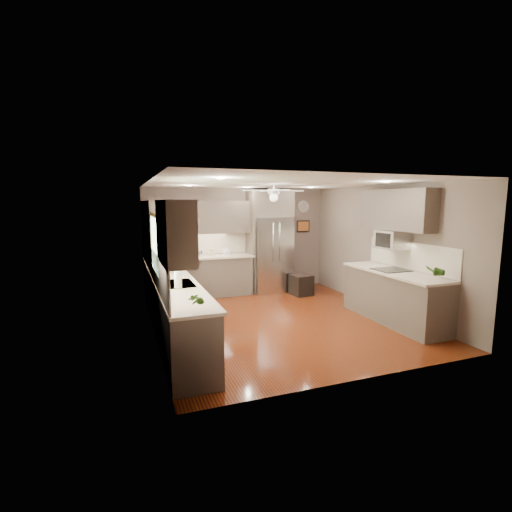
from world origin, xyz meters
TOP-DOWN VIEW (x-y plane):
  - floor at (0.00, 0.00)m, footprint 5.00×5.00m
  - ceiling at (0.00, 0.00)m, footprint 5.00×5.00m
  - wall_back at (0.00, 2.50)m, footprint 4.50×0.00m
  - wall_front at (0.00, -2.50)m, footprint 4.50×0.00m
  - wall_left at (-2.25, 0.00)m, footprint 0.00×5.00m
  - wall_right at (2.25, 0.00)m, footprint 0.00×5.00m
  - canister_a at (-1.15, 2.25)m, footprint 0.12×0.12m
  - canister_b at (-1.00, 2.20)m, footprint 0.10×0.10m
  - canister_c at (-0.73, 2.18)m, footprint 0.12×0.12m
  - soap_bottle at (-2.08, -0.23)m, footprint 0.10×0.10m
  - potted_plant_left at (-1.93, -2.02)m, footprint 0.16×0.13m
  - potted_plant_right at (1.90, -1.70)m, footprint 0.21×0.19m
  - bowl at (-0.37, 2.24)m, footprint 0.30×0.30m
  - left_run at (-1.95, 0.15)m, footprint 0.65×4.70m
  - back_run at (-0.72, 2.20)m, footprint 1.85×0.65m
  - uppers at (-0.74, 0.71)m, footprint 4.50×4.70m
  - window at (-2.22, -0.50)m, footprint 0.05×1.12m
  - sink at (-1.93, -0.50)m, footprint 0.50×0.70m
  - refrigerator at (0.70, 2.16)m, footprint 1.06×0.75m
  - right_run at (1.93, -0.80)m, footprint 0.70×2.20m
  - microwave at (2.03, -0.55)m, footprint 0.43×0.55m
  - ceiling_fan at (-0.00, 0.30)m, footprint 1.18×1.18m
  - recessed_lights at (-0.04, 0.40)m, footprint 2.84×3.14m
  - wall_clock at (1.75, 2.48)m, footprint 0.30×0.03m
  - framed_print at (1.75, 2.48)m, footprint 0.36×0.03m
  - stool at (1.24, 1.54)m, footprint 0.49×0.49m
  - paper_towel at (-1.96, -0.86)m, footprint 0.11×0.11m

SIDE VIEW (x-z plane):
  - floor at x=0.00m, z-range 0.00..0.00m
  - stool at x=1.24m, z-range -0.01..0.49m
  - left_run at x=-1.95m, z-range -0.24..1.21m
  - back_run at x=-0.72m, z-range -0.24..1.21m
  - right_run at x=1.93m, z-range -0.24..1.21m
  - sink at x=-1.93m, z-range 0.75..1.07m
  - bowl at x=-0.37m, z-range 0.94..1.00m
  - canister_b at x=-1.00m, z-range 0.95..1.07m
  - canister_a at x=-1.15m, z-range 0.93..1.11m
  - soap_bottle at x=-2.08m, z-range 0.94..1.11m
  - canister_c at x=-0.73m, z-range 0.94..1.12m
  - potted_plant_left at x=-1.93m, z-range 0.94..1.21m
  - paper_towel at x=-1.96m, z-range 0.95..1.21m
  - potted_plant_right at x=1.90m, z-range 0.94..1.25m
  - refrigerator at x=0.70m, z-range -0.04..2.41m
  - wall_back at x=0.00m, z-range -1.00..3.50m
  - wall_front at x=0.00m, z-range -1.00..3.50m
  - wall_left at x=-2.25m, z-range -1.25..3.75m
  - wall_right at x=2.25m, z-range -1.25..3.75m
  - microwave at x=2.03m, z-range 1.31..1.65m
  - framed_print at x=1.75m, z-range 1.40..1.70m
  - window at x=-2.22m, z-range 1.09..2.01m
  - uppers at x=-0.74m, z-range 1.39..2.35m
  - wall_clock at x=1.75m, z-range 1.90..2.20m
  - ceiling_fan at x=0.00m, z-range 2.17..2.49m
  - recessed_lights at x=-0.04m, z-range 2.49..2.50m
  - ceiling at x=0.00m, z-range 2.50..2.50m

